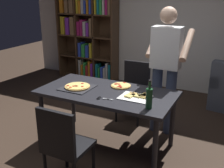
% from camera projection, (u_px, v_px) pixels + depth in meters
% --- Properties ---
extents(ground_plane, '(12.00, 12.00, 0.00)m').
position_uv_depth(ground_plane, '(107.00, 144.00, 3.63)').
color(ground_plane, '#38281E').
extents(back_wall, '(6.40, 0.10, 2.80)m').
position_uv_depth(back_wall, '(168.00, 19.00, 5.36)').
color(back_wall, silver).
rests_on(back_wall, ground_plane).
extents(dining_table, '(1.69, 0.86, 0.75)m').
position_uv_depth(dining_table, '(107.00, 97.00, 3.41)').
color(dining_table, '#232328').
rests_on(dining_table, ground_plane).
extents(chair_near_camera, '(0.42, 0.42, 0.90)m').
position_uv_depth(chair_near_camera, '(64.00, 143.00, 2.69)').
color(chair_near_camera, black).
rests_on(chair_near_camera, ground_plane).
extents(chair_far_side, '(0.42, 0.42, 0.90)m').
position_uv_depth(chair_far_side, '(134.00, 87.00, 4.23)').
color(chair_far_side, black).
rests_on(chair_far_side, ground_plane).
extents(bookshelf, '(1.40, 0.35, 1.95)m').
position_uv_depth(bookshelf, '(88.00, 35.00, 6.04)').
color(bookshelf, '#513823').
rests_on(bookshelf, ground_plane).
extents(person_serving_pizza, '(0.55, 0.54, 1.75)m').
position_uv_depth(person_serving_pizza, '(166.00, 64.00, 3.66)').
color(person_serving_pizza, '#38476B').
rests_on(person_serving_pizza, ground_plane).
extents(pepperoni_pizza_on_tray, '(0.39, 0.39, 0.04)m').
position_uv_depth(pepperoni_pizza_on_tray, '(77.00, 87.00, 3.50)').
color(pepperoni_pizza_on_tray, '#2D2D33').
rests_on(pepperoni_pizza_on_tray, dining_table).
extents(pizza_slices_on_towel, '(0.36, 0.29, 0.03)m').
position_uv_depth(pizza_slices_on_towel, '(137.00, 96.00, 3.19)').
color(pizza_slices_on_towel, white).
rests_on(pizza_slices_on_towel, dining_table).
extents(wine_bottle, '(0.07, 0.07, 0.32)m').
position_uv_depth(wine_bottle, '(149.00, 98.00, 2.86)').
color(wine_bottle, '#194723').
rests_on(wine_bottle, dining_table).
extents(kitchen_scissors, '(0.20, 0.09, 0.01)m').
position_uv_depth(kitchen_scissors, '(102.00, 98.00, 3.15)').
color(kitchen_scissors, silver).
rests_on(kitchen_scissors, dining_table).
extents(second_pizza_plain, '(0.26, 0.26, 0.03)m').
position_uv_depth(second_pizza_plain, '(121.00, 86.00, 3.55)').
color(second_pizza_plain, tan).
rests_on(second_pizza_plain, dining_table).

